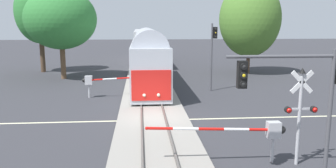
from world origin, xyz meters
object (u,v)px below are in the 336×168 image
Objects in this scene: crossing_gate_near at (258,131)px; crossing_gate_far at (98,80)px; traffic_signal_near_right at (302,83)px; oak_far_right at (250,19)px; pine_left_background at (40,12)px; commuter_train at (146,49)px; oak_behind_train at (61,19)px; crossing_signal_mast at (300,107)px; traffic_signal_far_side at (213,46)px.

crossing_gate_near and crossing_gate_far have the same top height.
oak_far_right is at bearing 75.84° from traffic_signal_near_right.
traffic_signal_near_right is 0.45× the size of pine_left_background.
crossing_gate_far is at bearing -61.21° from pine_left_background.
oak_far_right is at bearing -13.14° from commuter_train.
crossing_gate_near is 27.68m from oak_behind_train.
crossing_signal_mast is at bearing 63.05° from traffic_signal_near_right.
oak_behind_train reaches higher than commuter_train.
oak_behind_train is at bearing -174.15° from oak_far_right.
pine_left_background is (-3.69, 5.58, 0.91)m from oak_behind_train.
commuter_train is 3.80× the size of oak_far_right.
traffic_signal_far_side is at bearing 11.93° from crossing_gate_far.
oak_behind_train is at bearing 115.99° from crossing_gate_far.
crossing_signal_mast is at bearing -57.98° from pine_left_background.
commuter_train reaches higher than crossing_gate_far.
oak_far_right reaches higher than traffic_signal_far_side.
oak_behind_train reaches higher than crossing_gate_far.
oak_behind_train is 0.86× the size of pine_left_background.
oak_behind_train is at bearing 121.68° from crossing_signal_mast.
pine_left_background reaches higher than crossing_signal_mast.
crossing_gate_near is at bearing -81.69° from commuter_train.
oak_far_right reaches higher than crossing_signal_mast.
pine_left_background is at bearing 177.44° from commuter_train.
crossing_gate_near is 0.55× the size of oak_far_right.
traffic_signal_near_right is at bearing -59.90° from pine_left_background.
traffic_signal_far_side is (1.44, 15.80, 2.55)m from crossing_gate_near.
traffic_signal_far_side is (9.81, 2.07, 2.55)m from crossing_gate_far.
traffic_signal_far_side is at bearing -66.52° from commuter_train.
pine_left_background reaches higher than oak_far_right.
crossing_gate_far is 0.64× the size of oak_behind_train.
pine_left_background reaches higher than crossing_gate_far.
traffic_signal_near_right is at bearing -60.67° from oak_behind_train.
crossing_signal_mast is 35.38m from pine_left_background.
traffic_signal_near_right is (0.99, -1.60, 2.33)m from crossing_gate_near.
traffic_signal_far_side reaches higher than crossing_gate_near.
crossing_gate_far is 1.04× the size of traffic_signal_far_side.
crossing_gate_far is at bearing -105.46° from commuter_train.
traffic_signal_near_right is at bearing -58.26° from crossing_gate_near.
crossing_signal_mast is 0.70× the size of traffic_signal_far_side.
oak_behind_train reaches higher than crossing_gate_near.
traffic_signal_near_right is 17.41m from traffic_signal_far_side.
crossing_gate_far is (-8.37, 13.72, 0.01)m from crossing_gate_near.
pine_left_background reaches higher than traffic_signal_near_right.
traffic_signal_near_right is at bearing -58.59° from crossing_gate_far.
crossing_signal_mast is (5.83, -29.15, -0.26)m from commuter_train.
oak_far_right is 1.13× the size of oak_behind_train.
oak_behind_train is (-14.90, 24.14, 3.87)m from crossing_signal_mast.
traffic_signal_far_side is at bearing -122.63° from oak_far_right.
crossing_gate_far is 12.24m from oak_behind_train.
commuter_train is at bearing 101.30° from crossing_signal_mast.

